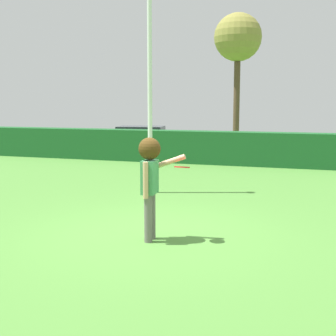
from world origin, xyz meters
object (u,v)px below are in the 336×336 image
(oak_tree, at_px, (238,39))
(frisbee, at_px, (182,167))
(person, at_px, (150,173))
(parked_car_black, at_px, (141,138))
(lamppost, at_px, (150,71))

(oak_tree, bearing_deg, frisbee, -82.89)
(person, xyz_separation_m, oak_tree, (-1.69, 17.96, 4.60))
(person, relative_size, parked_car_black, 0.41)
(frisbee, relative_size, lamppost, 0.05)
(frisbee, height_order, lamppost, lamppost)
(oak_tree, bearing_deg, parked_car_black, -133.16)
(person, distance_m, parked_car_black, 14.86)
(person, bearing_deg, lamppost, 110.64)
(frisbee, relative_size, oak_tree, 0.04)
(person, height_order, lamppost, lamppost)
(frisbee, distance_m, parked_car_black, 14.97)
(person, distance_m, frisbee, 0.56)
(parked_car_black, bearing_deg, person, -67.61)
(lamppost, relative_size, parked_car_black, 1.31)
(lamppost, bearing_deg, person, -69.36)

